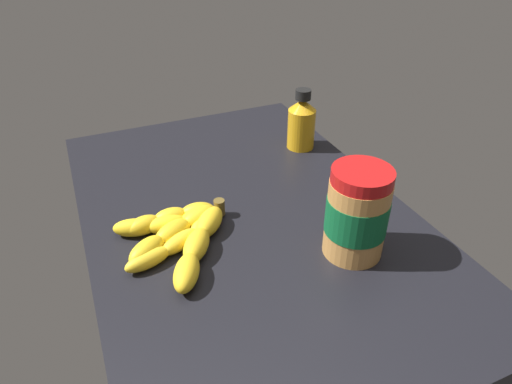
# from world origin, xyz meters

# --- Properties ---
(ground_plane) EXTENTS (0.88, 0.57, 0.03)m
(ground_plane) POSITION_xyz_m (0.00, 0.00, -0.02)
(ground_plane) COLOR black
(banana_bunch) EXTENTS (0.21, 0.20, 0.04)m
(banana_bunch) POSITION_xyz_m (0.03, -0.13, 0.02)
(banana_bunch) COLOR yellow
(banana_bunch) RESTS_ON ground_plane
(peanut_butter_jar) EXTENTS (0.10, 0.10, 0.15)m
(peanut_butter_jar) POSITION_xyz_m (0.17, 0.12, 0.08)
(peanut_butter_jar) COLOR #BF8442
(peanut_butter_jar) RESTS_ON ground_plane
(honey_bottle) EXTENTS (0.06, 0.06, 0.14)m
(honey_bottle) POSITION_xyz_m (-0.19, 0.21, 0.06)
(honey_bottle) COLOR orange
(honey_bottle) RESTS_ON ground_plane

